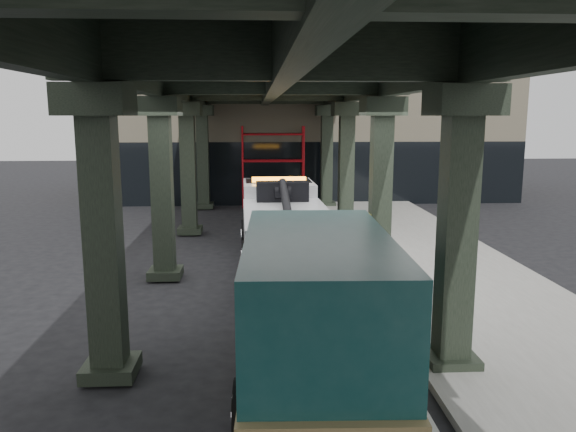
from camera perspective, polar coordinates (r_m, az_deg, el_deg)
name	(u,v)px	position (r m, az deg, el deg)	size (l,w,h in m)	color
ground	(292,300)	(14.05, 0.37, -8.52)	(90.00, 90.00, 0.00)	black
sidewalk	(443,272)	(16.79, 15.51, -5.51)	(5.00, 40.00, 0.15)	gray
lane_stripe	(347,276)	(16.13, 5.98, -6.08)	(0.12, 38.00, 0.01)	silver
viaduct	(272,79)	(15.32, -1.63, 13.75)	(7.40, 32.00, 6.40)	black
building	(304,124)	(33.41, 1.64, 9.29)	(22.00, 10.00, 8.00)	#C6B793
scaffolding	(273,164)	(28.04, -1.53, 5.26)	(3.08, 0.88, 4.00)	red
tow_truck	(283,225)	(16.61, -0.50, -0.93)	(2.64, 8.24, 2.68)	black
towed_van	(316,300)	(9.72, 2.85, -8.49)	(2.77, 6.47, 2.59)	#113D3D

